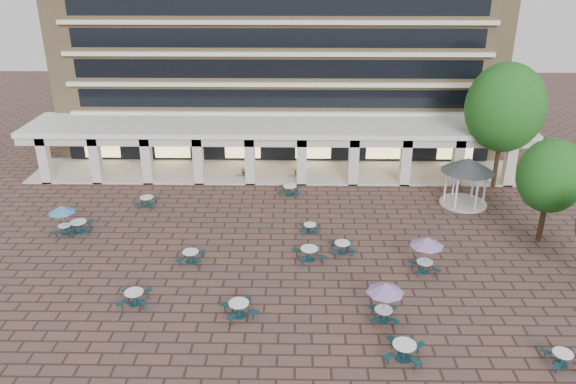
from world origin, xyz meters
name	(u,v)px	position (x,y,z in m)	size (l,w,h in m)	color
ground	(269,258)	(0.00, 0.00, 0.00)	(120.00, 120.00, 0.00)	brown
apartment_building	(280,10)	(0.00, 25.47, 12.60)	(40.00, 15.50, 25.20)	#9C8058
retail_arcade	(277,140)	(0.00, 14.80, 3.00)	(42.00, 6.60, 4.40)	white
picnic_table_0	(134,297)	(-7.05, -5.07, 0.46)	(1.81, 1.81, 0.78)	#123336
picnic_table_1	(239,308)	(-1.28, -6.05, 0.48)	(2.22, 2.22, 0.81)	#123336
picnic_table_2	(404,350)	(6.78, -9.33, 0.50)	(2.22, 2.22, 0.84)	#123336
picnic_table_3	(562,358)	(14.00, -9.65, 0.41)	(1.68, 1.68, 0.69)	#123336
picnic_table_4	(62,210)	(-14.00, 3.13, 1.75)	(1.79, 1.79, 2.06)	#123336
picnic_table_5	(191,256)	(-4.79, -0.52, 0.44)	(1.76, 1.76, 0.74)	#123336
picnic_table_6	(385,289)	(6.23, -6.37, 1.91)	(1.95, 1.95, 2.25)	#123336
picnic_table_7	(309,253)	(2.51, -0.14, 0.49)	(2.19, 2.19, 0.82)	#123336
picnic_table_8	(79,226)	(-13.12, 3.34, 0.49)	(2.12, 2.12, 0.83)	#123336
picnic_table_9	(310,228)	(2.63, 3.54, 0.39)	(1.48, 1.48, 0.65)	#123336
picnic_table_10	(342,247)	(4.63, 0.77, 0.44)	(1.80, 1.80, 0.74)	#123336
picnic_table_11	(427,243)	(9.36, -1.49, 1.97)	(2.01, 2.01, 2.32)	#123336
picnic_table_12	(147,201)	(-9.55, 7.71, 0.45)	(1.71, 1.71, 0.76)	#123336
picnic_table_13	(290,189)	(1.17, 10.00, 0.48)	(1.93, 1.93, 0.80)	#123336
gazebo	(467,170)	(14.38, 8.49, 2.76)	(3.93, 3.93, 3.66)	beige
tree_east_a	(551,176)	(17.85, 2.74, 4.57)	(4.21, 4.21, 7.01)	#3C2918
tree_east_c	(505,108)	(17.78, 12.01, 6.61)	(6.07, 6.07, 10.10)	#3C2918
planter_left	(245,176)	(-2.62, 12.90, 0.48)	(1.50, 0.67, 1.22)	gray
planter_right	(298,175)	(1.81, 12.90, 0.53)	(1.50, 0.71, 1.29)	gray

